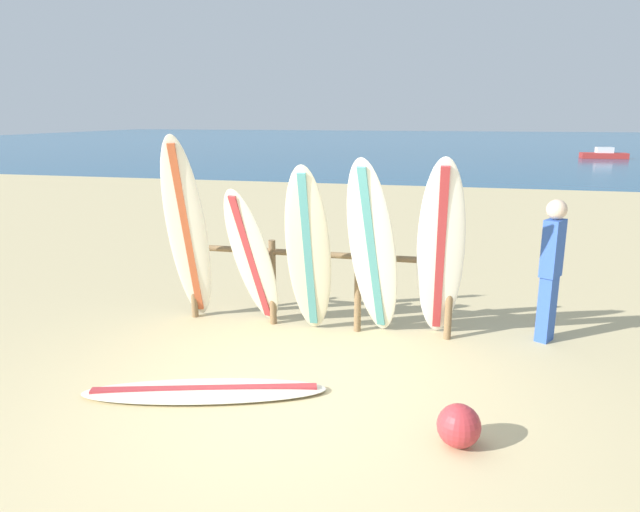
% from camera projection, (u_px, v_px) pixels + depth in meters
% --- Properties ---
extents(ground_plane, '(120.00, 120.00, 0.00)m').
position_uv_depth(ground_plane, '(277.00, 410.00, 5.36)').
color(ground_plane, '#CCB784').
extents(ocean_water, '(120.00, 80.00, 0.01)m').
position_uv_depth(ocean_water, '(445.00, 141.00, 60.07)').
color(ocean_water, '#1E5984').
rests_on(ocean_water, ground).
extents(surfboard_rack, '(3.50, 0.09, 1.14)m').
position_uv_depth(surfboard_rack, '(314.00, 274.00, 7.30)').
color(surfboard_rack, olive).
rests_on(surfboard_rack, ground).
extents(surfboard_leaning_far_left, '(0.67, 1.07, 2.51)m').
position_uv_depth(surfboard_leaning_far_left, '(187.00, 233.00, 7.21)').
color(surfboard_leaning_far_left, white).
rests_on(surfboard_leaning_far_left, ground).
extents(surfboard_leaning_left, '(0.72, 0.99, 1.89)m').
position_uv_depth(surfboard_leaning_left, '(252.00, 259.00, 7.17)').
color(surfboard_leaning_left, silver).
rests_on(surfboard_leaning_left, ground).
extents(surfboard_leaning_center_left, '(0.58, 0.81, 2.19)m').
position_uv_depth(surfboard_leaning_center_left, '(308.00, 253.00, 6.85)').
color(surfboard_leaning_center_left, beige).
rests_on(surfboard_leaning_center_left, ground).
extents(surfboard_leaning_center, '(0.72, 1.12, 2.29)m').
position_uv_depth(surfboard_leaning_center, '(373.00, 252.00, 6.68)').
color(surfboard_leaning_center, white).
rests_on(surfboard_leaning_center, ground).
extents(surfboard_leaning_center_right, '(0.58, 1.11, 2.31)m').
position_uv_depth(surfboard_leaning_center_right, '(440.00, 253.00, 6.57)').
color(surfboard_leaning_center_right, white).
rests_on(surfboard_leaning_center_right, ground).
extents(surfboard_lying_on_sand, '(2.49, 1.20, 0.08)m').
position_uv_depth(surfboard_lying_on_sand, '(205.00, 391.00, 5.67)').
color(surfboard_lying_on_sand, silver).
rests_on(surfboard_lying_on_sand, ground).
extents(beachgoer_standing, '(0.29, 0.33, 1.75)m').
position_uv_depth(beachgoer_standing, '(551.00, 265.00, 6.80)').
color(beachgoer_standing, '#3359B2').
rests_on(beachgoer_standing, ground).
extents(small_boat_offshore, '(2.80, 1.08, 0.71)m').
position_uv_depth(small_boat_offshore, '(604.00, 154.00, 36.34)').
color(small_boat_offshore, '#B22D28').
rests_on(small_boat_offshore, ocean_water).
extents(beach_ball, '(0.37, 0.37, 0.37)m').
position_uv_depth(beach_ball, '(459.00, 426.00, 4.75)').
color(beach_ball, '#B73338').
rests_on(beach_ball, ground).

